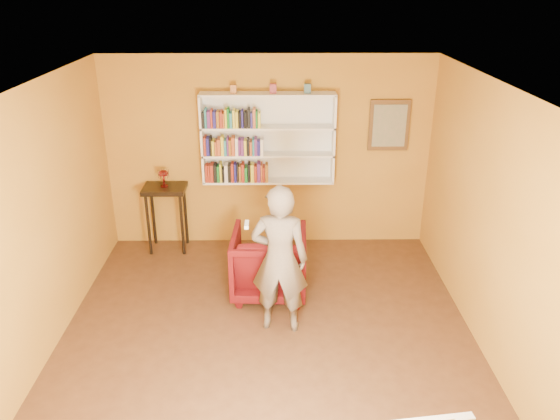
# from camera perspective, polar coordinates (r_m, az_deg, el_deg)

# --- Properties ---
(room_shell) EXTENTS (5.30, 5.80, 2.88)m
(room_shell) POSITION_cam_1_polar(r_m,az_deg,el_deg) (5.46, -1.42, -5.26)
(room_shell) COLOR #482B17
(room_shell) RESTS_ON ground
(bookshelf) EXTENTS (1.80, 0.29, 1.23)m
(bookshelf) POSITION_cam_1_polar(r_m,az_deg,el_deg) (7.48, -1.25, 7.54)
(bookshelf) COLOR white
(bookshelf) RESTS_ON room_shell
(books_row_lower) EXTENTS (0.86, 0.18, 0.27)m
(books_row_lower) POSITION_cam_1_polar(r_m,az_deg,el_deg) (7.54, -4.47, 3.94)
(books_row_lower) COLOR #9D2C18
(books_row_lower) RESTS_ON bookshelf
(books_row_middle) EXTENTS (0.80, 0.19, 0.26)m
(books_row_middle) POSITION_cam_1_polar(r_m,az_deg,el_deg) (7.43, -4.89, 6.65)
(books_row_middle) COLOR #9D2C18
(books_row_middle) RESTS_ON bookshelf
(books_row_upper) EXTENTS (0.76, 0.19, 0.26)m
(books_row_upper) POSITION_cam_1_polar(r_m,az_deg,el_deg) (7.33, -5.07, 9.48)
(books_row_upper) COLOR black
(books_row_upper) RESTS_ON bookshelf
(ornament_left) EXTENTS (0.08, 0.08, 0.11)m
(ornament_left) POSITION_cam_1_polar(r_m,az_deg,el_deg) (7.29, -4.88, 12.48)
(ornament_left) COLOR #C47638
(ornament_left) RESTS_ON bookshelf
(ornament_centre) EXTENTS (0.09, 0.09, 0.12)m
(ornament_centre) POSITION_cam_1_polar(r_m,az_deg,el_deg) (7.27, -0.73, 12.58)
(ornament_centre) COLOR maroon
(ornament_centre) RESTS_ON bookshelf
(ornament_right) EXTENTS (0.09, 0.09, 0.12)m
(ornament_right) POSITION_cam_1_polar(r_m,az_deg,el_deg) (7.28, 2.88, 12.58)
(ornament_right) COLOR #42646F
(ornament_right) RESTS_ON bookshelf
(framed_painting) EXTENTS (0.55, 0.05, 0.70)m
(framed_painting) POSITION_cam_1_polar(r_m,az_deg,el_deg) (7.65, 11.33, 8.66)
(framed_painting) COLOR #543518
(framed_painting) RESTS_ON room_shell
(console_table) EXTENTS (0.58, 0.44, 0.95)m
(console_table) POSITION_cam_1_polar(r_m,az_deg,el_deg) (7.74, -11.88, 1.27)
(console_table) COLOR black
(console_table) RESTS_ON ground
(ruby_lustre) EXTENTS (0.15, 0.15, 0.24)m
(ruby_lustre) POSITION_cam_1_polar(r_m,az_deg,el_deg) (7.62, -12.09, 3.62)
(ruby_lustre) COLOR maroon
(ruby_lustre) RESTS_ON console_table
(armchair) EXTENTS (0.92, 0.95, 0.83)m
(armchair) POSITION_cam_1_polar(r_m,az_deg,el_deg) (6.67, -1.14, -5.49)
(armchair) COLOR #44040B
(armchair) RESTS_ON ground
(person) EXTENTS (0.66, 0.48, 1.69)m
(person) POSITION_cam_1_polar(r_m,az_deg,el_deg) (5.82, -0.05, -5.20)
(person) COLOR #66584A
(person) RESTS_ON ground
(game_remote) EXTENTS (0.04, 0.15, 0.04)m
(game_remote) POSITION_cam_1_polar(r_m,az_deg,el_deg) (5.31, -3.50, -1.53)
(game_remote) COLOR silver
(game_remote) RESTS_ON person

